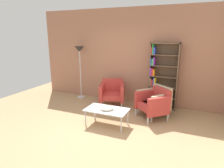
% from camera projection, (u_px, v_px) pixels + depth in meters
% --- Properties ---
extents(ground_plane, '(8.32, 8.32, 0.00)m').
position_uv_depth(ground_plane, '(97.00, 136.00, 4.16)').
color(ground_plane, tan).
extents(brick_back_panel, '(6.40, 0.12, 2.90)m').
position_uv_depth(brick_back_panel, '(133.00, 57.00, 6.00)').
color(brick_back_panel, '#A87056').
rests_on(brick_back_panel, ground_plane).
extents(bookshelf_tall, '(0.80, 0.30, 1.90)m').
position_uv_depth(bookshelf_tall, '(161.00, 77.00, 5.59)').
color(bookshelf_tall, brown).
rests_on(bookshelf_tall, ground_plane).
extents(coffee_table_low, '(1.00, 0.56, 0.40)m').
position_uv_depth(coffee_table_low, '(107.00, 111.00, 4.58)').
color(coffee_table_low, silver).
rests_on(coffee_table_low, ground_plane).
extents(decorative_bowl, '(0.32, 0.32, 0.05)m').
position_uv_depth(decorative_bowl, '(107.00, 108.00, 4.56)').
color(decorative_bowl, beige).
rests_on(decorative_bowl, coffee_table_low).
extents(armchair_near_window, '(0.88, 0.84, 0.78)m').
position_uv_depth(armchair_near_window, '(112.00, 92.00, 5.87)').
color(armchair_near_window, '#B73833').
rests_on(armchair_near_window, ground_plane).
extents(armchair_by_bookshelf, '(0.95, 0.95, 0.78)m').
position_uv_depth(armchair_by_bookshelf, '(154.00, 103.00, 4.96)').
color(armchair_by_bookshelf, '#B73833').
rests_on(armchair_by_bookshelf, ground_plane).
extents(armchair_corner_red, '(0.95, 0.94, 0.78)m').
position_uv_depth(armchair_corner_red, '(155.00, 100.00, 5.14)').
color(armchair_corner_red, '#C6B289').
rests_on(armchair_corner_red, ground_plane).
extents(floor_lamp_torchiere, '(0.32, 0.32, 1.74)m').
position_uv_depth(floor_lamp_torchiere, '(80.00, 55.00, 6.36)').
color(floor_lamp_torchiere, silver).
rests_on(floor_lamp_torchiere, ground_plane).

